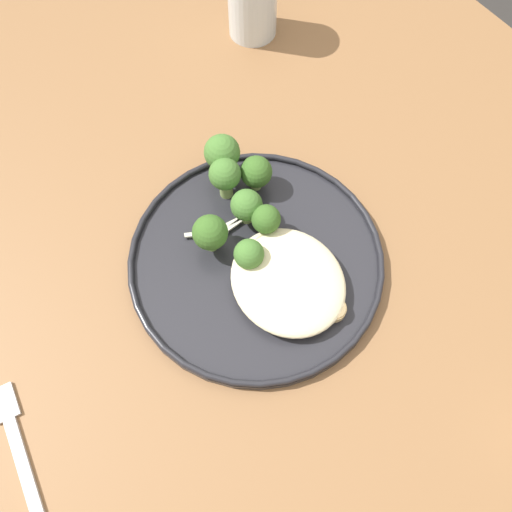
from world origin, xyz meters
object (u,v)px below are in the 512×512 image
at_px(broccoli_floret_split_head, 266,220).
at_px(broccoli_floret_near_rim, 222,153).
at_px(seared_scallop_large_seared, 295,254).
at_px(broccoli_floret_tall_stalk, 256,172).
at_px(broccoli_floret_rear_charred, 249,254).
at_px(dinner_plate, 256,260).
at_px(seared_scallop_center_golden, 267,251).
at_px(seared_scallop_tiny_bay, 286,306).
at_px(broccoli_floret_left_leaning, 210,233).
at_px(seared_scallop_right_edge, 313,306).
at_px(broccoli_floret_center_pile, 248,205).
at_px(seared_scallop_on_noodles, 255,286).
at_px(seared_scallop_half_hidden, 334,309).
at_px(broccoli_floret_right_tilted, 221,178).
at_px(dinner_fork, 23,466).

bearing_deg(broccoli_floret_split_head, broccoli_floret_near_rim, 176.15).
bearing_deg(seared_scallop_large_seared, broccoli_floret_tall_stalk, 168.89).
xyz_separation_m(broccoli_floret_tall_stalk, broccoli_floret_rear_charred, (0.08, -0.07, 0.00)).
distance_m(dinner_plate, broccoli_floret_tall_stalk, 0.10).
distance_m(seared_scallop_large_seared, seared_scallop_center_golden, 0.03).
xyz_separation_m(seared_scallop_tiny_bay, broccoli_floret_tall_stalk, (-0.15, 0.07, 0.02)).
height_order(broccoli_floret_tall_stalk, broccoli_floret_split_head, broccoli_floret_tall_stalk).
relative_size(broccoli_floret_left_leaning, broccoli_floret_near_rim, 0.85).
distance_m(seared_scallop_right_edge, seared_scallop_tiny_bay, 0.03).
bearing_deg(broccoli_floret_center_pile, seared_scallop_center_golden, -12.16).
bearing_deg(broccoli_floret_near_rim, seared_scallop_on_noodles, -21.68).
relative_size(seared_scallop_half_hidden, broccoli_floret_rear_charred, 0.55).
xyz_separation_m(broccoli_floret_tall_stalk, broccoli_floret_near_rim, (-0.04, -0.02, 0.01)).
relative_size(broccoli_floret_center_pile, broccoli_floret_split_head, 1.03).
height_order(seared_scallop_tiny_bay, broccoli_floret_rear_charred, broccoli_floret_rear_charred).
xyz_separation_m(seared_scallop_large_seared, broccoli_floret_tall_stalk, (-0.10, 0.02, 0.02)).
distance_m(seared_scallop_tiny_bay, broccoli_floret_center_pile, 0.12).
xyz_separation_m(broccoli_floret_center_pile, broccoli_floret_right_tilted, (-0.04, -0.01, 0.01)).
xyz_separation_m(seared_scallop_large_seared, seared_scallop_tiny_bay, (0.04, -0.05, -0.00)).
height_order(seared_scallop_large_seared, broccoli_floret_rear_charred, broccoli_floret_rear_charred).
distance_m(seared_scallop_large_seared, dinner_fork, 0.35).
relative_size(seared_scallop_tiny_bay, seared_scallop_half_hidden, 0.96).
height_order(dinner_plate, seared_scallop_large_seared, seared_scallop_large_seared).
height_order(seared_scallop_center_golden, broccoli_floret_left_leaning, broccoli_floret_left_leaning).
bearing_deg(seared_scallop_tiny_bay, dinner_plate, 172.80).
distance_m(broccoli_floret_near_rim, dinner_fork, 0.39).
bearing_deg(broccoli_floret_left_leaning, seared_scallop_on_noodles, 6.65).
height_order(broccoli_floret_rear_charred, broccoli_floret_split_head, same).
bearing_deg(dinner_plate, broccoli_floret_tall_stalk, 144.38).
bearing_deg(broccoli_floret_rear_charred, broccoli_floret_left_leaning, -155.25).
height_order(seared_scallop_center_golden, broccoli_floret_near_rim, broccoli_floret_near_rim).
distance_m(broccoli_floret_center_pile, broccoli_floret_left_leaning, 0.06).
relative_size(seared_scallop_large_seared, dinner_fork, 0.14).
distance_m(broccoli_floret_right_tilted, dinner_fork, 0.36).
relative_size(seared_scallop_half_hidden, broccoli_floret_right_tilted, 0.44).
xyz_separation_m(seared_scallop_right_edge, broccoli_floret_split_head, (-0.11, 0.01, 0.02)).
xyz_separation_m(seared_scallop_tiny_bay, broccoli_floret_split_head, (-0.09, 0.04, 0.02)).
bearing_deg(broccoli_floret_center_pile, seared_scallop_tiny_bay, -15.56).
height_order(seared_scallop_on_noodles, broccoli_floret_left_leaning, broccoli_floret_left_leaning).
distance_m(dinner_plate, seared_scallop_large_seared, 0.05).
height_order(broccoli_floret_left_leaning, broccoli_floret_tall_stalk, broccoli_floret_left_leaning).
distance_m(seared_scallop_right_edge, broccoli_floret_near_rim, 0.21).
bearing_deg(dinner_fork, seared_scallop_center_golden, 97.67).
relative_size(seared_scallop_tiny_bay, broccoli_floret_rear_charred, 0.53).
xyz_separation_m(seared_scallop_half_hidden, broccoli_floret_right_tilted, (-0.19, -0.01, 0.03)).
bearing_deg(dinner_fork, dinner_plate, 98.43).
relative_size(seared_scallop_center_golden, broccoli_floret_near_rim, 0.54).
relative_size(broccoli_floret_center_pile, broccoli_floret_left_leaning, 0.90).
bearing_deg(seared_scallop_large_seared, seared_scallop_on_noodles, -84.64).
distance_m(broccoli_floret_tall_stalk, broccoli_floret_split_head, 0.06).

